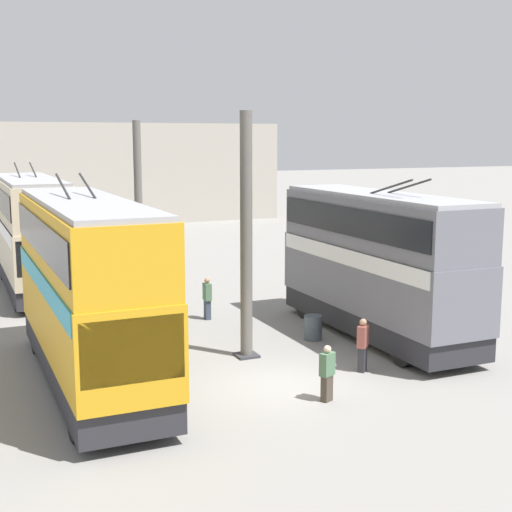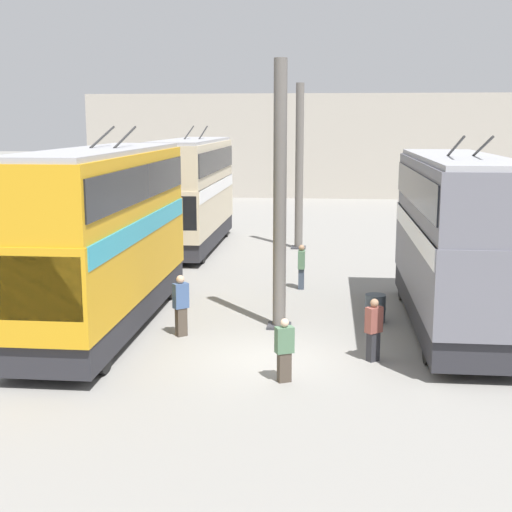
# 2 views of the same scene
# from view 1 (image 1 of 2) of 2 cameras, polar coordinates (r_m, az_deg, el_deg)

# --- Properties ---
(ground_plane) EXTENTS (240.00, 240.00, 0.00)m
(ground_plane) POSITION_cam_1_polar(r_m,az_deg,el_deg) (20.63, 2.44, -10.25)
(ground_plane) COLOR gray
(depot_back_wall) EXTENTS (0.50, 36.00, 8.11)m
(depot_back_wall) POSITION_cam_1_polar(r_m,az_deg,el_deg) (57.06, -15.08, 6.22)
(depot_back_wall) COLOR #A8A093
(depot_back_wall) RESTS_ON ground_plane
(support_column_near) EXTENTS (0.69, 0.69, 7.77)m
(support_column_near) POSITION_cam_1_polar(r_m,az_deg,el_deg) (22.30, -0.79, 1.22)
(support_column_near) COLOR #605B56
(support_column_near) RESTS_ON ground_plane
(support_column_far) EXTENTS (0.69, 0.69, 7.77)m
(support_column_far) POSITION_cam_1_polar(r_m,az_deg,el_deg) (34.96, -9.38, 4.09)
(support_column_far) COLOR #605B56
(support_column_far) RESTS_ON ground_plane
(bus_left_near) EXTENTS (9.51, 2.54, 5.69)m
(bus_left_near) POSITION_cam_1_polar(r_m,az_deg,el_deg) (25.10, 9.66, 0.00)
(bus_left_near) COLOR black
(bus_left_near) RESTS_ON ground_plane
(bus_right_mid) EXTENTS (10.44, 2.54, 5.89)m
(bus_right_mid) POSITION_cam_1_polar(r_m,az_deg,el_deg) (20.48, -13.37, -1.94)
(bus_right_mid) COLOR black
(bus_right_mid) RESTS_ON ground_plane
(bus_right_far) EXTENTS (10.17, 2.54, 5.80)m
(bus_right_far) POSITION_cam_1_polar(r_m,az_deg,el_deg) (33.74, -17.54, 2.18)
(bus_right_far) COLOR black
(bus_right_far) RESTS_ON ground_plane
(person_by_right_row) EXTENTS (0.45, 0.48, 1.78)m
(person_by_right_row) POSITION_cam_1_polar(r_m,az_deg,el_deg) (20.94, -6.44, -7.29)
(person_by_right_row) COLOR #473D33
(person_by_right_row) RESTS_ON ground_plane
(person_by_left_row) EXTENTS (0.45, 0.48, 1.64)m
(person_by_left_row) POSITION_cam_1_polar(r_m,az_deg,el_deg) (21.69, 8.53, -6.97)
(person_by_left_row) COLOR #2D2D33
(person_by_left_row) RESTS_ON ground_plane
(person_aisle_midway) EXTENTS (0.42, 0.25, 1.64)m
(person_aisle_midway) POSITION_cam_1_polar(r_m,az_deg,el_deg) (27.57, -3.92, -3.33)
(person_aisle_midway) COLOR #384251
(person_aisle_midway) RESTS_ON ground_plane
(person_aisle_foreground) EXTENTS (0.39, 0.48, 1.54)m
(person_aisle_foreground) POSITION_cam_1_polar(r_m,az_deg,el_deg) (19.25, 5.71, -9.23)
(person_aisle_foreground) COLOR #473D33
(person_aisle_foreground) RESTS_ON ground_plane
(oil_drum) EXTENTS (0.66, 0.66, 0.86)m
(oil_drum) POSITION_cam_1_polar(r_m,az_deg,el_deg) (24.96, 4.58, -5.73)
(oil_drum) COLOR #424C56
(oil_drum) RESTS_ON ground_plane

